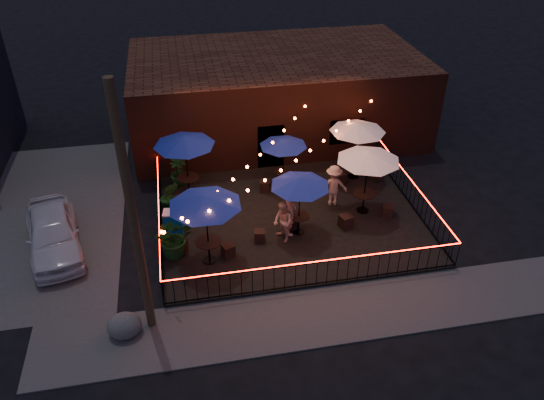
{
  "coord_description": "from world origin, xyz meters",
  "views": [
    {
      "loc": [
        -3.93,
        -14.59,
        12.33
      ],
      "look_at": [
        -0.81,
        1.58,
        1.32
      ],
      "focal_mm": 35.0,
      "sensor_mm": 36.0,
      "label": 1
    }
  ],
  "objects_px": {
    "utility_pole": "(133,220)",
    "boulder": "(124,326)",
    "cafe_table_3": "(283,143)",
    "cafe_table_2": "(300,183)",
    "cafe_table_0": "(205,201)",
    "cooler": "(174,222)",
    "cafe_table_4": "(369,157)",
    "cafe_table_1": "(184,141)",
    "cafe_table_5": "(358,128)"
  },
  "relations": [
    {
      "from": "cafe_table_1",
      "to": "cafe_table_2",
      "type": "xyz_separation_m",
      "value": [
        3.9,
        -3.42,
        -0.29
      ]
    },
    {
      "from": "cafe_table_1",
      "to": "cafe_table_2",
      "type": "height_order",
      "value": "cafe_table_1"
    },
    {
      "from": "cafe_table_3",
      "to": "cooler",
      "type": "xyz_separation_m",
      "value": [
        -4.71,
        -2.58,
        -1.53
      ]
    },
    {
      "from": "cafe_table_0",
      "to": "cafe_table_2",
      "type": "relative_size",
      "value": 1.33
    },
    {
      "from": "boulder",
      "to": "cafe_table_2",
      "type": "bearing_deg",
      "value": 31.42
    },
    {
      "from": "cafe_table_4",
      "to": "cooler",
      "type": "bearing_deg",
      "value": -179.74
    },
    {
      "from": "cafe_table_1",
      "to": "boulder",
      "type": "height_order",
      "value": "cafe_table_1"
    },
    {
      "from": "cafe_table_4",
      "to": "cafe_table_2",
      "type": "bearing_deg",
      "value": -162.74
    },
    {
      "from": "cafe_table_0",
      "to": "cafe_table_4",
      "type": "relative_size",
      "value": 1.22
    },
    {
      "from": "cafe_table_3",
      "to": "cafe_table_5",
      "type": "height_order",
      "value": "cafe_table_5"
    },
    {
      "from": "cafe_table_5",
      "to": "boulder",
      "type": "relative_size",
      "value": 3.08
    },
    {
      "from": "cafe_table_3",
      "to": "cafe_table_4",
      "type": "bearing_deg",
      "value": -42.92
    },
    {
      "from": "cafe_table_0",
      "to": "cafe_table_1",
      "type": "xyz_separation_m",
      "value": [
        -0.43,
        4.45,
        -0.02
      ]
    },
    {
      "from": "cafe_table_0",
      "to": "cooler",
      "type": "distance_m",
      "value": 2.99
    },
    {
      "from": "cooler",
      "to": "boulder",
      "type": "distance_m",
      "value": 4.98
    },
    {
      "from": "cafe_table_2",
      "to": "cafe_table_4",
      "type": "bearing_deg",
      "value": 17.26
    },
    {
      "from": "utility_pole",
      "to": "boulder",
      "type": "bearing_deg",
      "value": -161.67
    },
    {
      "from": "utility_pole",
      "to": "cooler",
      "type": "height_order",
      "value": "utility_pole"
    },
    {
      "from": "cooler",
      "to": "cafe_table_5",
      "type": "bearing_deg",
      "value": 26.85
    },
    {
      "from": "cafe_table_0",
      "to": "cafe_table_2",
      "type": "bearing_deg",
      "value": 16.49
    },
    {
      "from": "cafe_table_3",
      "to": "cooler",
      "type": "height_order",
      "value": "cafe_table_3"
    },
    {
      "from": "cafe_table_3",
      "to": "cafe_table_2",
      "type": "bearing_deg",
      "value": -91.99
    },
    {
      "from": "cafe_table_5",
      "to": "cooler",
      "type": "xyz_separation_m",
      "value": [
        -7.9,
        -2.62,
        -1.9
      ]
    },
    {
      "from": "cafe_table_4",
      "to": "boulder",
      "type": "distance_m",
      "value": 10.51
    },
    {
      "from": "cafe_table_2",
      "to": "cafe_table_5",
      "type": "xyz_separation_m",
      "value": [
        3.31,
        3.47,
        0.18
      ]
    },
    {
      "from": "cafe_table_1",
      "to": "utility_pole",
      "type": "bearing_deg",
      "value": -102.88
    },
    {
      "from": "cafe_table_3",
      "to": "cafe_table_5",
      "type": "relative_size",
      "value": 0.89
    },
    {
      "from": "cafe_table_2",
      "to": "utility_pole",
      "type": "bearing_deg",
      "value": -146.97
    },
    {
      "from": "cafe_table_0",
      "to": "cooler",
      "type": "height_order",
      "value": "cafe_table_0"
    },
    {
      "from": "utility_pole",
      "to": "cafe_table_5",
      "type": "relative_size",
      "value": 2.7
    },
    {
      "from": "cafe_table_5",
      "to": "cooler",
      "type": "relative_size",
      "value": 3.11
    },
    {
      "from": "cafe_table_1",
      "to": "boulder",
      "type": "distance_m",
      "value": 7.96
    },
    {
      "from": "cafe_table_2",
      "to": "boulder",
      "type": "relative_size",
      "value": 2.58
    },
    {
      "from": "utility_pole",
      "to": "cooler",
      "type": "bearing_deg",
      "value": 78.5
    },
    {
      "from": "cafe_table_3",
      "to": "cafe_table_4",
      "type": "xyz_separation_m",
      "value": [
        2.74,
        -2.55,
        0.45
      ]
    },
    {
      "from": "cafe_table_1",
      "to": "boulder",
      "type": "xyz_separation_m",
      "value": [
        -2.37,
        -7.25,
        -2.26
      ]
    },
    {
      "from": "cafe_table_0",
      "to": "cafe_table_4",
      "type": "xyz_separation_m",
      "value": [
        6.32,
        1.91,
        -0.04
      ]
    },
    {
      "from": "cafe_table_0",
      "to": "cafe_table_3",
      "type": "height_order",
      "value": "cafe_table_0"
    },
    {
      "from": "utility_pole",
      "to": "boulder",
      "type": "height_order",
      "value": "utility_pole"
    },
    {
      "from": "cafe_table_1",
      "to": "cafe_table_3",
      "type": "xyz_separation_m",
      "value": [
        4.01,
        0.01,
        -0.48
      ]
    },
    {
      "from": "cafe_table_4",
      "to": "boulder",
      "type": "relative_size",
      "value": 2.81
    },
    {
      "from": "cafe_table_0",
      "to": "cooler",
      "type": "relative_size",
      "value": 3.46
    },
    {
      "from": "cafe_table_0",
      "to": "cooler",
      "type": "xyz_separation_m",
      "value": [
        -1.13,
        1.88,
        -2.03
      ]
    },
    {
      "from": "cafe_table_0",
      "to": "cafe_table_4",
      "type": "bearing_deg",
      "value": 16.84
    },
    {
      "from": "utility_pole",
      "to": "cafe_table_1",
      "type": "height_order",
      "value": "utility_pole"
    },
    {
      "from": "cooler",
      "to": "boulder",
      "type": "bearing_deg",
      "value": -101.15
    },
    {
      "from": "cafe_table_4",
      "to": "boulder",
      "type": "bearing_deg",
      "value": -152.67
    },
    {
      "from": "utility_pole",
      "to": "cafe_table_2",
      "type": "height_order",
      "value": "utility_pole"
    },
    {
      "from": "utility_pole",
      "to": "cafe_table_4",
      "type": "bearing_deg",
      "value": 28.1
    },
    {
      "from": "cafe_table_3",
      "to": "cafe_table_0",
      "type": "bearing_deg",
      "value": -128.77
    }
  ]
}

